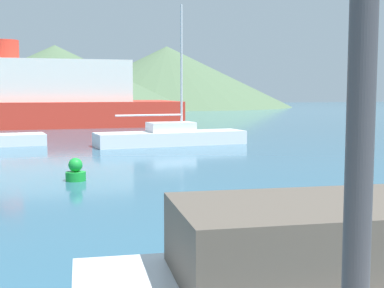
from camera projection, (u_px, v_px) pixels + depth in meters
name	position (u px, v px, depth m)	size (l,w,h in m)	color
sailboat_middle	(171.00, 136.00, 28.55)	(8.16, 2.37, 7.42)	silver
ferry_distant	(7.00, 98.00, 43.06)	(27.86, 9.74, 6.94)	red
buoy_marker	(76.00, 171.00, 17.14)	(0.64, 0.64, 0.74)	green
hill_east	(55.00, 78.00, 79.99)	(41.02, 41.02, 9.72)	#4C6647
hill_far_east	(167.00, 77.00, 99.03)	(46.11, 46.11, 11.12)	#4C6647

